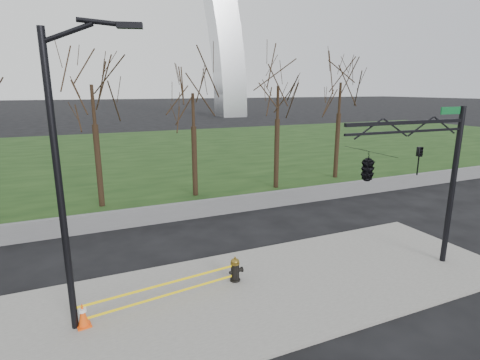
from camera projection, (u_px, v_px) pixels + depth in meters
name	position (u px, v px, depth m)	size (l,w,h in m)	color
ground	(266.00, 290.00, 12.69)	(500.00, 500.00, 0.00)	black
sidewalk	(266.00, 289.00, 12.67)	(18.00, 6.00, 0.10)	gray
grass_strip	(131.00, 153.00, 39.31)	(120.00, 40.00, 0.06)	black
guardrail	(194.00, 210.00, 19.68)	(60.00, 0.30, 0.90)	#59595B
tree_row	(96.00, 138.00, 20.72)	(37.45, 4.00, 7.87)	black
fire_hydrant	(235.00, 270.00, 13.02)	(0.54, 0.36, 0.89)	black
traffic_cone	(83.00, 315.00, 10.51)	(0.42, 0.42, 0.72)	#FF4E0D
street_light	(66.00, 166.00, 9.50)	(2.34, 0.80, 8.21)	black
traffic_signal_mast	(386.00, 164.00, 12.50)	(5.10, 2.50, 6.00)	black
caution_tape	(165.00, 290.00, 11.75)	(5.12, 0.65, 0.45)	yellow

